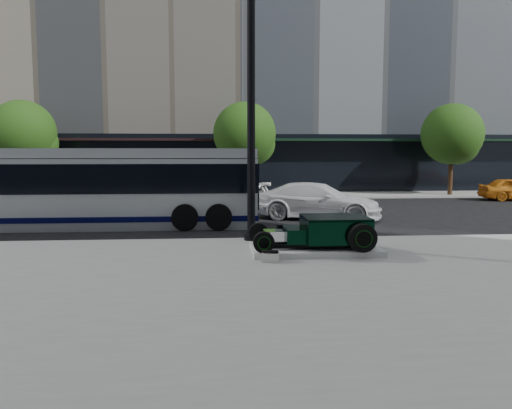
{
  "coord_description": "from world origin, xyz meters",
  "views": [
    {
      "loc": [
        -0.73,
        -17.38,
        2.79
      ],
      "look_at": [
        0.47,
        -2.31,
        1.2
      ],
      "focal_mm": 35.0,
      "sensor_mm": 36.0,
      "label": 1
    }
  ],
  "objects": [
    {
      "name": "transit_bus",
      "position": [
        -5.24,
        1.62,
        1.49
      ],
      "size": [
        12.12,
        2.88,
        2.92
      ],
      "color": "silver",
      "rests_on": "ground"
    },
    {
      "name": "street_trees",
      "position": [
        1.15,
        13.07,
        3.77
      ],
      "size": [
        29.8,
        3.8,
        5.7
      ],
      "color": "black",
      "rests_on": "sidewalk_far"
    },
    {
      "name": "info_plaque",
      "position": [
        0.58,
        -5.43,
        0.24
      ],
      "size": [
        0.46,
        0.39,
        0.31
      ],
      "color": "silver",
      "rests_on": "sidewalk_near"
    },
    {
      "name": "display_plinth",
      "position": [
        1.89,
        -4.34,
        0.2
      ],
      "size": [
        3.4,
        1.8,
        0.15
      ],
      "primitive_type": "cube",
      "color": "silver",
      "rests_on": "sidewalk_near"
    },
    {
      "name": "lamppost",
      "position": [
        0.32,
        -2.38,
        3.81
      ],
      "size": [
        0.44,
        0.44,
        7.97
      ],
      "color": "black",
      "rests_on": "sidewalk_near"
    },
    {
      "name": "sidewalk_far",
      "position": [
        0.0,
        14.0,
        0.06
      ],
      "size": [
        70.0,
        4.0,
        0.12
      ],
      "primitive_type": "cube",
      "color": "gray",
      "rests_on": "ground"
    },
    {
      "name": "ground",
      "position": [
        0.0,
        0.0,
        0.0
      ],
      "size": [
        120.0,
        120.0,
        0.0
      ],
      "primitive_type": "plane",
      "color": "black",
      "rests_on": "ground"
    },
    {
      "name": "hot_rod",
      "position": [
        2.22,
        -4.34,
        0.7
      ],
      "size": [
        3.22,
        2.0,
        0.81
      ],
      "color": "black",
      "rests_on": "display_plinth"
    },
    {
      "name": "white_sedan",
      "position": [
        3.49,
        3.06,
        0.76
      ],
      "size": [
        5.64,
        3.84,
        1.52
      ],
      "primitive_type": "imported",
      "rotation": [
        0.0,
        0.0,
        1.21
      ],
      "color": "white",
      "rests_on": "ground"
    },
    {
      "name": "sidewalk_near",
      "position": [
        0.0,
        -10.5,
        0.06
      ],
      "size": [
        70.0,
        17.0,
        0.12
      ],
      "primitive_type": "cube",
      "color": "gray",
      "rests_on": "ground"
    }
  ]
}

